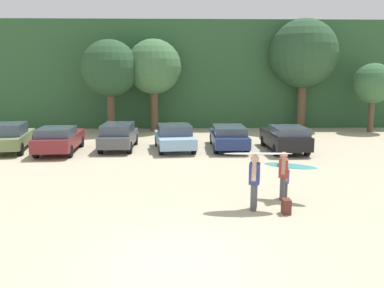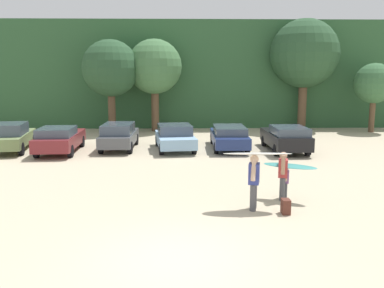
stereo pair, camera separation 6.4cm
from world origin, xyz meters
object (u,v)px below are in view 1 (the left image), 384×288
parked_car_maroon (59,139)px  parked_car_dark_gray (119,135)px  surfboard_teal (290,166)px  parked_car_sky_blue (174,137)px  parked_car_navy (229,136)px  person_adult (254,179)px  surfboard_white (258,154)px  person_companion (283,173)px  person_child (286,180)px  parked_car_black (285,137)px  parked_car_olive_green (10,137)px  backpack_dropped (286,206)px

parked_car_maroon → parked_car_dark_gray: bearing=-75.7°
surfboard_teal → parked_car_maroon: bearing=-12.4°
parked_car_sky_blue → parked_car_navy: bearing=-91.8°
person_adult → surfboard_white: surfboard_white is taller
surfboard_white → person_companion: bearing=-137.2°
parked_car_maroon → parked_car_navy: bearing=-87.2°
parked_car_maroon → parked_car_dark_gray: parked_car_dark_gray is taller
parked_car_navy → person_adult: person_adult is taller
person_companion → surfboard_teal: (0.22, -0.01, 0.23)m
parked_car_maroon → person_child: (10.03, -8.53, -0.11)m
parked_car_navy → parked_car_black: size_ratio=1.06×
parked_car_navy → person_companion: 9.62m
parked_car_sky_blue → person_child: 9.96m
parked_car_maroon → parked_car_sky_blue: bearing=-87.0°
parked_car_black → person_child: size_ratio=4.00×
surfboard_white → surfboard_teal: bearing=-143.1°
parked_car_navy → parked_car_maroon: bearing=96.4°
parked_car_black → person_adult: size_ratio=2.64×
person_adult → surfboard_white: 0.78m
parked_car_dark_gray → parked_car_navy: parked_car_dark_gray is taller
parked_car_olive_green → parked_car_navy: size_ratio=1.00×
parked_car_navy → surfboard_teal: parked_car_navy is taller
parked_car_olive_green → backpack_dropped: bearing=-139.8°
parked_car_dark_gray → surfboard_teal: (7.09, -9.61, 0.36)m
parked_car_navy → person_companion: (0.69, -9.59, 0.20)m
parked_car_olive_green → backpack_dropped: 16.35m
person_adult → person_companion: person_adult is taller
parked_car_black → person_child: (-2.16, -8.62, -0.12)m
parked_car_dark_gray → parked_car_maroon: bearing=107.5°
parked_car_sky_blue → parked_car_maroon: bearing=88.6°
parked_car_black → person_adult: 10.34m
parked_car_black → surfboard_teal: size_ratio=2.52×
backpack_dropped → parked_car_maroon: bearing=133.7°
parked_car_dark_gray → person_adult: 12.05m
parked_car_black → surfboard_white: (-3.33, -9.63, 0.98)m
person_child → person_companion: (-0.14, -0.12, 0.27)m
surfboard_white → surfboard_teal: surfboard_white is taller
parked_car_maroon → parked_car_olive_green: bearing=76.7°
backpack_dropped → parked_car_black: bearing=76.0°
parked_car_maroon → backpack_dropped: 13.97m
parked_car_dark_gray → parked_car_navy: size_ratio=0.90×
parked_car_dark_gray → person_companion: 11.80m
person_adult → parked_car_black: bearing=-95.1°
parked_car_dark_gray → surfboard_teal: 11.95m
person_adult → parked_car_dark_gray: bearing=-47.3°
person_companion → surfboard_teal: size_ratio=0.90×
backpack_dropped → parked_car_olive_green: bearing=139.6°
parked_car_olive_green → parked_car_dark_gray: parked_car_olive_green is taller
parked_car_dark_gray → parked_car_olive_green: bearing=94.5°
person_adult → parked_car_navy: bearing=-78.1°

